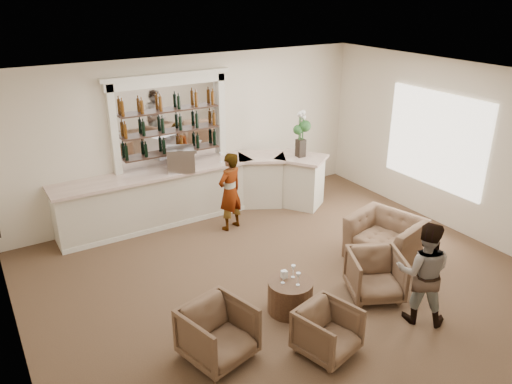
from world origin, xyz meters
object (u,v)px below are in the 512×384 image
armchair_far (385,238)px  guest (423,273)px  sommelier (230,192)px  flower_vase (301,131)px  bar_counter (198,192)px  armchair_center (328,331)px  armchair_right (375,275)px  cocktail_table (290,296)px  espresso_machine (181,159)px  armchair_left (218,333)px

armchair_far → guest: bearing=-44.7°
sommelier → flower_vase: size_ratio=1.57×
guest → armchair_far: guest is taller
bar_counter → armchair_center: 4.76m
armchair_right → flower_vase: (1.05, 3.50, 1.34)m
armchair_right → flower_vase: bearing=98.7°
guest → cocktail_table: bearing=7.9°
flower_vase → armchair_center: bearing=-121.3°
armchair_right → espresso_machine: (-1.49, 4.04, 1.00)m
armchair_far → armchair_left: bearing=-93.8°
sommelier → armchair_left: size_ratio=1.89×
sommelier → guest: (0.94, -4.04, -0.01)m
cocktail_table → armchair_right: (1.36, -0.38, 0.12)m
guest → armchair_center: size_ratio=2.12×
espresso_machine → flower_vase: (2.55, -0.54, 0.34)m
armchair_center → armchair_left: bearing=137.8°
sommelier → armchair_far: 3.09m
armchair_right → flower_vase: 3.89m
flower_vase → espresso_machine: bearing=168.0°
armchair_right → armchair_far: (1.01, 0.81, 0.01)m
cocktail_table → guest: bearing=-37.6°
armchair_left → armchair_center: (1.29, -0.67, -0.05)m
espresso_machine → armchair_left: bearing=-86.0°
bar_counter → armchair_right: 4.25m
cocktail_table → armchair_right: armchair_right is taller
sommelier → armchair_right: (0.81, -3.27, -0.43)m
guest → flower_vase: bearing=-56.6°
sommelier → espresso_machine: 1.18m
cocktail_table → armchair_left: armchair_left is taller
espresso_machine → armchair_center: bearing=-68.3°
armchair_far → armchair_right: bearing=-66.9°
guest → flower_vase: size_ratio=1.55×
armchair_center → sommelier: bearing=65.6°
bar_counter → armchair_center: (-0.33, -4.74, -0.24)m
cocktail_table → flower_vase: size_ratio=0.67×
armchair_far → flower_vase: (0.04, 2.68, 1.33)m
armchair_left → bar_counter: bearing=53.7°
sommelier → armchair_right: size_ratio=1.95×
sommelier → flower_vase: bearing=169.5°
cocktail_table → espresso_machine: bearing=92.1°
armchair_far → flower_vase: bearing=163.5°
guest → armchair_center: 1.68m
armchair_right → flower_vase: flower_vase is taller
cocktail_table → flower_vase: (2.41, 3.12, 1.46)m
armchair_left → armchair_center: 1.45m
guest → armchair_right: size_ratio=1.91×
armchair_left → flower_vase: 5.33m
sommelier → espresso_machine: bearing=-65.7°
bar_counter → espresso_machine: bearing=-171.6°
armchair_left → flower_vase: bearing=27.7°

